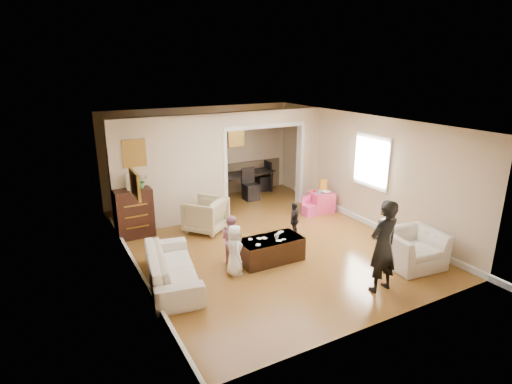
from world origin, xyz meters
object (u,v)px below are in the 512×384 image
cyan_cup (320,192)px  child_kneel_a (235,250)px  coffee_cup (277,237)px  armchair_front (412,249)px  adult_person (383,246)px  child_toddler (294,220)px  dresser (134,213)px  dining_table (241,183)px  table_lamp (131,181)px  armchair_back (206,215)px  child_kneel_b (231,239)px  play_table (321,202)px  sofa (172,267)px  coffee_table (271,250)px

cyan_cup → child_kneel_a: 3.85m
coffee_cup → cyan_cup: bearing=37.1°
armchair_front → cyan_cup: (0.22, 3.21, 0.23)m
adult_person → child_toddler: 2.62m
dresser → dining_table: dresser is taller
table_lamp → dining_table: table_lamp is taller
armchair_front → adult_person: bearing=-155.8°
armchair_back → armchair_front: bearing=90.1°
cyan_cup → adult_person: (-1.41, -3.59, 0.24)m
coffee_cup → child_kneel_b: (-0.80, 0.35, -0.02)m
table_lamp → play_table: table_lamp is taller
coffee_cup → dining_table: bearing=72.5°
table_lamp → child_kneel_b: (1.35, -2.19, -0.79)m
child_toddler → dresser: bearing=-68.4°
sofa → play_table: (4.54, 1.72, -0.03)m
armchair_back → cyan_cup: bearing=136.0°
armchair_front → cyan_cup: bearing=92.6°
dresser → child_kneel_a: dresser is taller
sofa → cyan_cup: 4.75m
child_kneel_a → armchair_back: bearing=3.1°
armchair_front → child_kneel_b: 3.45m
armchair_front → adult_person: adult_person is taller
armchair_front → coffee_cup: 2.59m
armchair_front → dresser: (-4.32, 3.95, 0.21)m
dresser → cyan_cup: (4.54, -0.74, 0.02)m
child_kneel_a → child_toddler: (1.90, 0.90, -0.07)m
child_kneel_a → cyan_cup: bearing=-49.3°
dresser → dining_table: size_ratio=0.58×
coffee_table → coffee_cup: bearing=-26.6°
dresser → child_kneel_b: bearing=-58.4°
armchair_back → child_kneel_a: (-0.30, -2.17, 0.09)m
coffee_cup → armchair_front: bearing=-32.9°
dresser → child_toddler: (3.10, -1.74, -0.14)m
adult_person → child_toddler: size_ratio=1.98×
table_lamp → child_toddler: (3.10, -1.74, -0.87)m
armchair_front → dresser: dresser is taller
dining_table → child_toddler: 3.49m
child_kneel_b → child_toddler: bearing=-94.6°
dresser → coffee_cup: (2.15, -2.54, -0.04)m
child_kneel_b → cyan_cup: bearing=-84.5°
sofa → table_lamp: 2.60m
coffee_table → play_table: bearing=34.9°
armchair_back → adult_person: (1.63, -3.86, 0.42)m
armchair_back → adult_person: 4.21m
coffee_cup → child_toddler: 1.25m
coffee_cup → play_table: coffee_cup is taller
armchair_front → play_table: size_ratio=1.92×
coffee_table → adult_person: bearing=-59.6°
table_lamp → dining_table: (3.49, 1.72, -0.94)m
dining_table → cyan_cup: bearing=-73.6°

